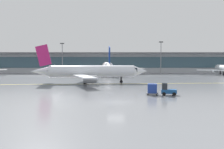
{
  "coord_description": "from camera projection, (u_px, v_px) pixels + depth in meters",
  "views": [
    {
      "loc": [
        -0.78,
        -36.05,
        6.19
      ],
      "look_at": [
        -0.51,
        17.54,
        3.0
      ],
      "focal_mm": 39.96,
      "sensor_mm": 36.0,
      "label": 1
    }
  ],
  "objects": [
    {
      "name": "ground_plane",
      "position": [
        116.0,
        102.0,
        36.35
      ],
      "size": [
        400.0,
        400.0,
        0.0
      ],
      "primitive_type": "plane",
      "color": "slate"
    },
    {
      "name": "taxiway_centreline_stripe",
      "position": [
        91.0,
        84.0,
        63.58
      ],
      "size": [
        109.79,
        7.48,
        0.01
      ],
      "primitive_type": "cube",
      "rotation": [
        0.0,
        0.0,
        0.06
      ],
      "color": "yellow",
      "rests_on": "ground_plane"
    },
    {
      "name": "terminal_concourse",
      "position": [
        112.0,
        62.0,
        119.78
      ],
      "size": [
        190.21,
        11.0,
        9.6
      ],
      "color": "#B2B7BC",
      "rests_on": "ground_plane"
    },
    {
      "name": "gate_airplane_1",
      "position": [
        107.0,
        66.0,
        103.77
      ],
      "size": [
        31.46,
        33.93,
        11.23
      ],
      "rotation": [
        0.0,
        0.0,
        1.64
      ],
      "color": "white",
      "rests_on": "ground_plane"
    },
    {
      "name": "taxiing_regional_jet",
      "position": [
        91.0,
        72.0,
        65.37
      ],
      "size": [
        30.75,
        28.54,
        10.18
      ],
      "rotation": [
        0.0,
        0.0,
        0.06
      ],
      "color": "silver",
      "rests_on": "ground_plane"
    },
    {
      "name": "baggage_tug",
      "position": [
        168.0,
        90.0,
        43.46
      ],
      "size": [
        2.8,
        1.98,
        2.1
      ],
      "rotation": [
        0.0,
        0.0,
        -0.17
      ],
      "color": "#194C8C",
      "rests_on": "ground_plane"
    },
    {
      "name": "cargo_dolly_lead",
      "position": [
        152.0,
        89.0,
        43.88
      ],
      "size": [
        2.34,
        1.93,
        1.94
      ],
      "rotation": [
        0.0,
        0.0,
        -0.17
      ],
      "color": "#595B60",
      "rests_on": "ground_plane"
    },
    {
      "name": "apron_light_mast_1",
      "position": [
        62.0,
        57.0,
        112.23
      ],
      "size": [
        1.8,
        0.36,
        13.72
      ],
      "color": "gray",
      "rests_on": "ground_plane"
    },
    {
      "name": "apron_light_mast_2",
      "position": [
        161.0,
        56.0,
        110.84
      ],
      "size": [
        1.8,
        0.36,
        14.29
      ],
      "color": "gray",
      "rests_on": "ground_plane"
    }
  ]
}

